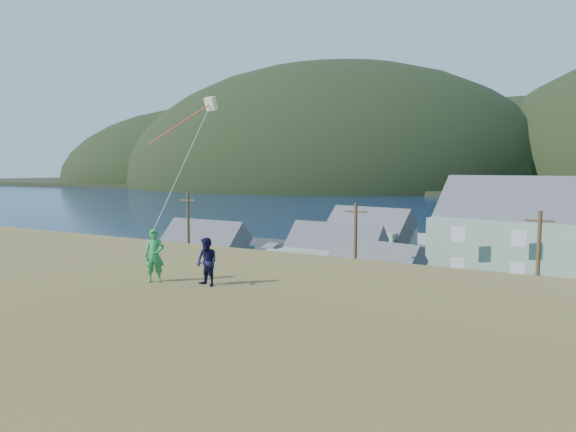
% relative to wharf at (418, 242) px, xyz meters
% --- Properties ---
extents(ground, '(900.00, 900.00, 0.00)m').
position_rel_wharf_xyz_m(ground, '(6.00, -40.00, -0.45)').
color(ground, '#0A1638').
rests_on(ground, ground).
extents(grass_strip, '(110.00, 8.00, 0.10)m').
position_rel_wharf_xyz_m(grass_strip, '(6.00, -42.00, -0.40)').
color(grass_strip, '#4C3D19').
rests_on(grass_strip, ground).
extents(waterfront_lot, '(72.00, 36.00, 0.12)m').
position_rel_wharf_xyz_m(waterfront_lot, '(6.00, -23.00, -0.39)').
color(waterfront_lot, '#28282B').
rests_on(waterfront_lot, ground).
extents(wharf, '(26.00, 14.00, 0.90)m').
position_rel_wharf_xyz_m(wharf, '(0.00, 0.00, 0.00)').
color(wharf, gray).
rests_on(wharf, ground).
extents(far_shore, '(900.00, 320.00, 2.00)m').
position_rel_wharf_xyz_m(far_shore, '(6.00, 290.00, 0.55)').
color(far_shore, black).
rests_on(far_shore, ground).
extents(shed_teal, '(9.04, 6.53, 6.98)m').
position_rel_wharf_xyz_m(shed_teal, '(-12.70, -32.45, 2.15)').
color(shed_teal, '#2B6662').
rests_on(shed_teal, waterfront_lot).
extents(shed_palegreen_near, '(9.54, 6.19, 6.79)m').
position_rel_wharf_xyz_m(shed_palegreen_near, '(-0.74, -27.50, 2.11)').
color(shed_palegreen_near, gray).
rests_on(shed_palegreen_near, waterfront_lot).
extents(shed_white, '(8.52, 6.55, 6.07)m').
position_rel_wharf_xyz_m(shed_white, '(5.33, -33.60, 1.89)').
color(shed_white, silver).
rests_on(shed_white, waterfront_lot).
extents(shed_palegreen_far, '(11.87, 8.15, 7.33)m').
position_rel_wharf_xyz_m(shed_palegreen_far, '(-3.24, -11.61, 2.35)').
color(shed_palegreen_far, gray).
rests_on(shed_palegreen_far, waterfront_lot).
extents(utility_poles, '(26.81, 0.24, 8.68)m').
position_rel_wharf_xyz_m(utility_poles, '(4.53, -38.50, 3.89)').
color(utility_poles, '#47331E').
rests_on(utility_poles, waterfront_lot).
extents(parked_cars, '(24.89, 13.15, 1.58)m').
position_rel_wharf_xyz_m(parked_cars, '(-3.52, -19.35, 0.40)').
color(parked_cars, navy).
rests_on(parked_cars, waterfront_lot).
extents(kite_flyer_green, '(0.74, 0.69, 1.71)m').
position_rel_wharf_xyz_m(kite_flyer_green, '(7.55, -59.67, 7.60)').
color(kite_flyer_green, '#258A41').
rests_on(kite_flyer_green, hillside).
extents(kite_flyer_navy, '(0.83, 0.70, 1.51)m').
position_rel_wharf_xyz_m(kite_flyer_navy, '(9.35, -59.27, 7.50)').
color(kite_flyer_navy, black).
rests_on(kite_flyer_navy, hillside).
extents(kite_rig, '(1.66, 3.05, 7.60)m').
position_rel_wharf_xyz_m(kite_rig, '(5.45, -54.30, 12.94)').
color(kite_rig, '#F0E8B6').
rests_on(kite_rig, ground).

